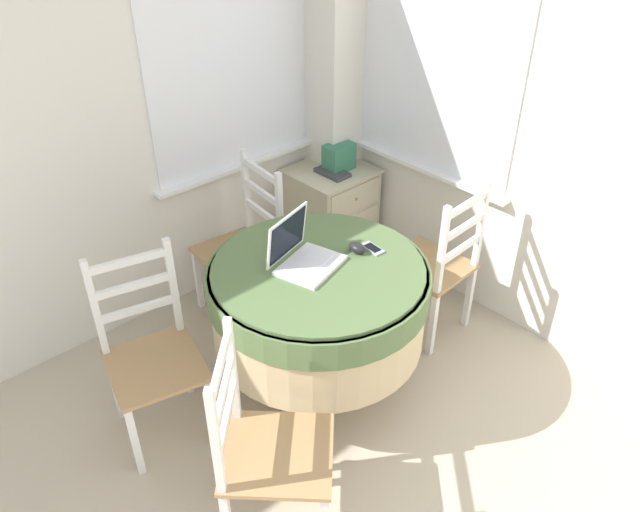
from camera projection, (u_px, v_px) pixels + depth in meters
corner_room_shell at (340, 143)px, 2.87m from camera, size 4.60×4.77×2.55m
round_dining_table at (318, 298)px, 3.03m from camera, size 1.07×1.07×0.78m
laptop at (302, 255)px, 2.91m from camera, size 0.36×0.33×0.25m
computer_mouse at (357, 248)px, 3.01m from camera, size 0.06×0.10×0.05m
cell_phone at (373, 248)px, 3.04m from camera, size 0.07×0.13×0.01m
dining_chair_near_back_window at (244, 246)px, 3.67m from camera, size 0.47×0.46×0.96m
dining_chair_near_right_window at (435, 266)px, 3.51m from camera, size 0.43×0.45×0.96m
dining_chair_camera_near at (265, 449)px, 2.45m from camera, size 0.60×0.60×0.96m
dining_chair_left_flank at (152, 356)px, 2.90m from camera, size 0.51×0.52×0.96m
corner_cabinet at (331, 212)px, 4.26m from camera, size 0.51×0.49×0.64m
storage_box at (339, 157)px, 4.04m from camera, size 0.19×0.13×0.18m
book_on_cabinet at (332, 173)px, 4.02m from camera, size 0.13×0.23×0.02m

